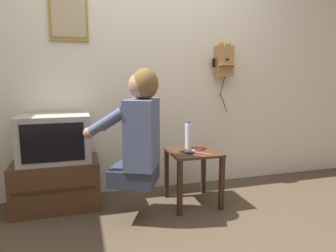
{
  "coord_description": "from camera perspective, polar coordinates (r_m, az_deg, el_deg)",
  "views": [
    {
      "loc": [
        -0.65,
        -1.92,
        1.17
      ],
      "look_at": [
        0.07,
        0.52,
        0.75
      ],
      "focal_mm": 32.0,
      "sensor_mm": 36.0,
      "label": 1
    }
  ],
  "objects": [
    {
      "name": "ground_plane",
      "position": [
        2.34,
        2.1,
        -20.75
      ],
      "size": [
        14.0,
        14.0,
        0.0
      ],
      "primitive_type": "plane",
      "color": "#4C3D2D"
    },
    {
      "name": "wall_back",
      "position": [
        3.08,
        -4.34,
        11.24
      ],
      "size": [
        6.8,
        0.05,
        2.55
      ],
      "color": "silver",
      "rests_on": "ground_plane"
    },
    {
      "name": "side_table",
      "position": [
        2.78,
        4.75,
        -6.98
      ],
      "size": [
        0.44,
        0.46,
        0.51
      ],
      "color": "#422819",
      "rests_on": "ground_plane"
    },
    {
      "name": "person",
      "position": [
        2.4,
        -5.56,
        -0.81
      ],
      "size": [
        0.63,
        0.56,
        0.93
      ],
      "rotation": [
        0.0,
        0.0,
        1.14
      ],
      "color": "#2D3347",
      "rests_on": "ground_plane"
    },
    {
      "name": "tv_stand",
      "position": [
        2.92,
        -20.37,
        -10.33
      ],
      "size": [
        0.74,
        0.44,
        0.44
      ],
      "color": "#51331E",
      "rests_on": "ground_plane"
    },
    {
      "name": "television",
      "position": [
        2.81,
        -20.73,
        -2.15
      ],
      "size": [
        0.6,
        0.42,
        0.41
      ],
      "color": "#ADA89E",
      "rests_on": "tv_stand"
    },
    {
      "name": "wall_phone_antique",
      "position": [
        3.28,
        10.59,
        12.06
      ],
      "size": [
        0.22,
        0.19,
        0.74
      ],
      "color": "#AD7A47"
    },
    {
      "name": "framed_picture",
      "position": [
        3.03,
        -18.44,
        19.65
      ],
      "size": [
        0.34,
        0.03,
        0.48
      ],
      "color": "olive"
    },
    {
      "name": "cell_phone_held",
      "position": [
        2.67,
        3.68,
        -4.98
      ],
      "size": [
        0.12,
        0.14,
        0.01
      ],
      "rotation": [
        0.0,
        0.0,
        0.59
      ],
      "color": "black",
      "rests_on": "side_table"
    },
    {
      "name": "cell_phone_spare",
      "position": [
        2.81,
        6.29,
        -4.33
      ],
      "size": [
        0.13,
        0.13,
        0.01
      ],
      "rotation": [
        0.0,
        0.0,
        -0.8
      ],
      "color": "maroon",
      "rests_on": "side_table"
    },
    {
      "name": "water_bottle",
      "position": [
        2.82,
        3.91,
        -1.84
      ],
      "size": [
        0.06,
        0.06,
        0.26
      ],
      "color": "silver",
      "rests_on": "side_table"
    },
    {
      "name": "toothbrush",
      "position": [
        2.66,
        6.18,
        -5.09
      ],
      "size": [
        0.13,
        0.15,
        0.02
      ],
      "rotation": [
        0.0,
        0.0,
        0.68
      ],
      "color": "#D83F4C",
      "rests_on": "side_table"
    }
  ]
}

